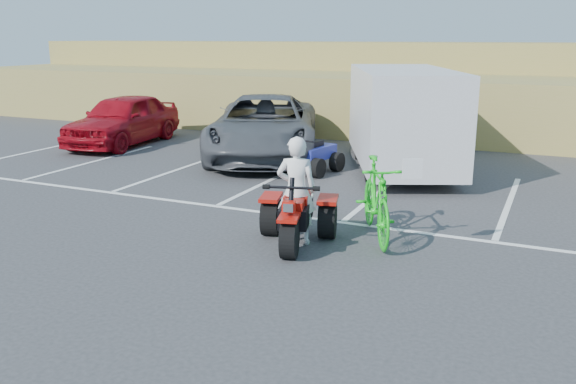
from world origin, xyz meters
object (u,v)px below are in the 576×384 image
at_px(red_trike_atv, 295,245).
at_px(cargo_trailer, 402,116).
at_px(green_dirt_bike, 376,199).
at_px(red_car, 123,119).
at_px(rider, 296,190).
at_px(quad_atv_blue, 313,172).
at_px(grey_pickup, 264,127).
at_px(quad_atv_green, 400,175).

height_order(red_trike_atv, cargo_trailer, cargo_trailer).
height_order(green_dirt_bike, red_car, red_car).
height_order(green_dirt_bike, cargo_trailer, cargo_trailer).
xyz_separation_m(red_trike_atv, cargo_trailer, (0.12, 6.46, 1.38)).
relative_size(rider, cargo_trailer, 0.30).
bearing_deg(red_car, cargo_trailer, -7.44).
xyz_separation_m(red_trike_atv, quad_atv_blue, (-1.80, 5.26, 0.00)).
relative_size(green_dirt_bike, grey_pickup, 0.36).
distance_m(rider, red_car, 10.91).
bearing_deg(rider, grey_pickup, -74.94).
distance_m(red_trike_atv, rider, 0.91).
relative_size(rider, red_car, 0.38).
height_order(green_dirt_bike, quad_atv_blue, green_dirt_bike).
height_order(rider, green_dirt_bike, rider).
bearing_deg(cargo_trailer, quad_atv_green, -99.01).
height_order(red_car, quad_atv_green, red_car).
distance_m(red_trike_atv, red_car, 11.06).
bearing_deg(red_car, grey_pickup, -6.76).
xyz_separation_m(rider, quad_atv_blue, (-1.76, 5.12, -0.90)).
height_order(red_car, cargo_trailer, cargo_trailer).
height_order(quad_atv_blue, quad_atv_green, quad_atv_blue).
relative_size(red_trike_atv, rider, 0.97).
bearing_deg(quad_atv_green, red_car, 178.38).
height_order(rider, red_car, rider).
distance_m(red_trike_atv, green_dirt_bike, 1.58).
relative_size(rider, grey_pickup, 0.29).
bearing_deg(red_trike_atv, rider, 90.00).
xyz_separation_m(grey_pickup, quad_atv_green, (4.09, -0.68, -0.86)).
bearing_deg(rider, cargo_trailer, -106.92).
bearing_deg(red_trike_atv, grey_pickup, 104.76).
height_order(grey_pickup, quad_atv_green, grey_pickup).
height_order(green_dirt_bike, quad_atv_green, green_dirt_bike).
distance_m(quad_atv_blue, quad_atv_green, 2.16).
bearing_deg(green_dirt_bike, red_trike_atv, -165.82).
bearing_deg(quad_atv_green, rider, -90.21).
bearing_deg(quad_atv_blue, quad_atv_green, 27.99).
xyz_separation_m(red_trike_atv, quad_atv_green, (0.26, 5.90, 0.00)).
xyz_separation_m(red_car, quad_atv_blue, (7.03, -1.34, -0.80)).
bearing_deg(cargo_trailer, grey_pickup, 155.02).
height_order(grey_pickup, quad_atv_blue, grey_pickup).
bearing_deg(quad_atv_green, cargo_trailer, 106.95).
distance_m(red_car, quad_atv_blue, 7.20).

